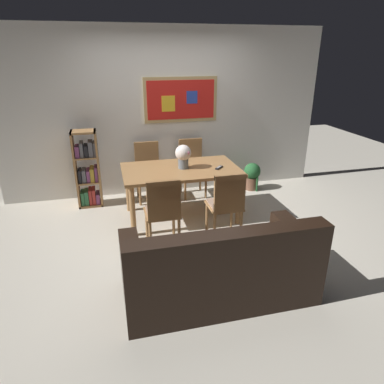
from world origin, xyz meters
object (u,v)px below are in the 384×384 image
at_px(dining_chair_near_right, 226,201).
at_px(flower_vase, 183,155).
at_px(dining_chair_far_right, 192,163).
at_px(leather_couch, 220,269).
at_px(bookshelf, 88,171).
at_px(tv_remote, 219,168).
at_px(dining_chair_far_left, 148,167).
at_px(potted_ivy, 252,175).
at_px(dining_table, 181,174).
at_px(dining_chair_near_left, 163,208).

height_order(dining_chair_near_right, flower_vase, flower_vase).
distance_m(dining_chair_far_right, leather_couch, 2.68).
relative_size(bookshelf, tv_remote, 8.13).
height_order(dining_chair_far_left, bookshelf, bookshelf).
bearing_deg(potted_ivy, dining_chair_far_left, 179.12).
height_order(leather_couch, potted_ivy, leather_couch).
xyz_separation_m(dining_chair_far_right, tv_remote, (0.15, -0.95, 0.21)).
distance_m(dining_chair_far_left, leather_couch, 2.64).
bearing_deg(dining_table, dining_chair_far_right, 66.37).
relative_size(dining_chair_far_left, dining_chair_near_right, 1.00).
relative_size(dining_chair_near_right, flower_vase, 2.80).
bearing_deg(dining_chair_near_left, flower_vase, 62.09).
bearing_deg(flower_vase, potted_ivy, 29.07).
xyz_separation_m(dining_table, dining_chair_far_right, (0.36, 0.83, -0.11)).
bearing_deg(tv_remote, dining_chair_far_left, 133.44).
bearing_deg(leather_couch, potted_ivy, 60.97).
bearing_deg(flower_vase, dining_chair_far_right, 68.50).
bearing_deg(tv_remote, dining_chair_near_right, -100.04).
bearing_deg(dining_chair_far_left, potted_ivy, -0.88).
bearing_deg(leather_couch, tv_remote, 72.46).
relative_size(dining_chair_far_right, dining_chair_far_left, 1.00).
distance_m(dining_chair_near_left, dining_chair_near_right, 0.78).
height_order(potted_ivy, flower_vase, flower_vase).
height_order(dining_chair_far_left, potted_ivy, dining_chair_far_left).
height_order(dining_chair_near_right, leather_couch, dining_chair_near_right).
bearing_deg(dining_table, leather_couch, -90.77).
bearing_deg(potted_ivy, dining_chair_near_left, -138.88).
bearing_deg(potted_ivy, dining_chair_near_right, -123.14).
bearing_deg(dining_chair_near_left, potted_ivy, 41.12).
relative_size(dining_chair_far_right, dining_chair_near_right, 1.00).
height_order(dining_chair_far_left, dining_chair_near_right, same).
distance_m(dining_chair_far_right, potted_ivy, 1.09).
bearing_deg(dining_table, tv_remote, -13.57).
relative_size(bookshelf, potted_ivy, 2.25).
relative_size(flower_vase, tv_remote, 2.28).
distance_m(dining_chair_far_left, potted_ivy, 1.79).
height_order(dining_chair_near_left, leather_couch, dining_chair_near_left).
distance_m(bookshelf, flower_vase, 1.55).
xyz_separation_m(dining_chair_near_left, flower_vase, (0.43, 0.81, 0.38)).
height_order(dining_chair_near_left, dining_chair_near_right, same).
height_order(dining_chair_far_right, flower_vase, flower_vase).
bearing_deg(dining_chair_near_left, dining_chair_far_left, 88.83).
bearing_deg(flower_vase, leather_couch, -91.96).
relative_size(dining_chair_far_right, bookshelf, 0.78).
distance_m(dining_table, flower_vase, 0.28).
xyz_separation_m(dining_table, dining_chair_far_left, (-0.36, 0.79, -0.11)).
bearing_deg(dining_chair_far_left, bookshelf, -177.22).
xyz_separation_m(dining_chair_near_right, flower_vase, (-0.36, 0.79, 0.38)).
bearing_deg(dining_chair_far_right, tv_remote, -81.13).
bearing_deg(dining_chair_near_left, tv_remote, 37.07).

